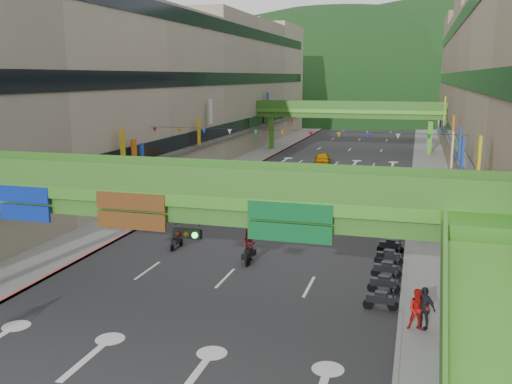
{
  "coord_description": "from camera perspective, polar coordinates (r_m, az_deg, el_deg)",
  "views": [
    {
      "loc": [
        9.38,
        -15.05,
        10.5
      ],
      "look_at": [
        0.0,
        18.0,
        3.5
      ],
      "focal_mm": 40.0,
      "sensor_mm": 36.0,
      "label": 1
    }
  ],
  "objects": [
    {
      "name": "road_slab",
      "position": [
        66.56,
        7.55,
        2.34
      ],
      "size": [
        18.0,
        140.0,
        0.02
      ],
      "primitive_type": "cube",
      "color": "#28282B",
      "rests_on": "ground"
    },
    {
      "name": "building_row_left",
      "position": [
        70.95,
        -7.81,
        10.57
      ],
      "size": [
        12.8,
        95.0,
        19.0
      ],
      "color": "#9E937F",
      "rests_on": "ground"
    },
    {
      "name": "overpass_far",
      "position": [
        80.76,
        9.23,
        7.75
      ],
      "size": [
        28.0,
        2.2,
        7.1
      ],
      "color": "#4C9E2D",
      "rests_on": "ground"
    },
    {
      "name": "scooter_rider_mid",
      "position": [
        32.47,
        -0.72,
        -5.36
      ],
      "size": [
        0.93,
        1.6,
        2.08
      ],
      "color": "black",
      "rests_on": "ground"
    },
    {
      "name": "sidewalk_right",
      "position": [
        65.9,
        17.05,
        1.9
      ],
      "size": [
        4.0,
        140.0,
        0.15
      ],
      "primitive_type": "cube",
      "color": "gray",
      "rests_on": "ground"
    },
    {
      "name": "overpass_near",
      "position": [
        22.74,
        -6.44,
        -2.02
      ],
      "size": [
        28.0,
        12.27,
        7.1
      ],
      "color": "#4C9E2D",
      "rests_on": "ground"
    },
    {
      "name": "hill_left",
      "position": [
        177.05,
        7.98,
        8.0
      ],
      "size": [
        168.0,
        140.0,
        112.0
      ],
      "primitive_type": "ellipsoid",
      "color": "#1C4419",
      "rests_on": "ground"
    },
    {
      "name": "pedestrian_red",
      "position": [
        24.98,
        15.89,
        -11.58
      ],
      "size": [
        0.9,
        0.72,
        1.77
      ],
      "primitive_type": "imported",
      "rotation": [
        0.0,
        0.0,
        0.06
      ],
      "color": "red",
      "rests_on": "ground"
    },
    {
      "name": "pedestrian_blue",
      "position": [
        38.29,
        15.98,
        -3.51
      ],
      "size": [
        0.82,
        0.54,
        1.74
      ],
      "primitive_type": "imported",
      "rotation": [
        0.0,
        0.0,
        3.12
      ],
      "color": "#2C3951",
      "rests_on": "ground"
    },
    {
      "name": "pedestrian_dark",
      "position": [
        25.18,
        16.41,
        -11.36
      ],
      "size": [
        1.14,
        0.95,
        1.82
      ],
      "primitive_type": "imported",
      "rotation": [
        0.0,
        0.0,
        -0.57
      ],
      "color": "#21212A",
      "rests_on": "ground"
    },
    {
      "name": "car_yellow",
      "position": [
        68.89,
        6.65,
        3.3
      ],
      "size": [
        2.36,
        4.62,
        1.51
      ],
      "primitive_type": "imported",
      "rotation": [
        0.0,
        0.0,
        0.13
      ],
      "color": "#C87F00",
      "rests_on": "ground"
    },
    {
      "name": "scooter_rider_near",
      "position": [
        35.61,
        -7.96,
        -4.35
      ],
      "size": [
        0.63,
        1.6,
        1.84
      ],
      "color": "black",
      "rests_on": "ground"
    },
    {
      "name": "parked_scooter_row",
      "position": [
        31.12,
        12.91,
        -7.49
      ],
      "size": [
        1.6,
        9.37,
        1.08
      ],
      "color": "black",
      "rests_on": "ground"
    },
    {
      "name": "hill_right",
      "position": [
        195.96,
        20.58,
        7.71
      ],
      "size": [
        208.0,
        176.0,
        128.0
      ],
      "primitive_type": "ellipsoid",
      "color": "#1C4419",
      "rests_on": "ground"
    },
    {
      "name": "curb_left",
      "position": [
        68.42,
        -0.02,
        2.76
      ],
      "size": [
        0.2,
        140.0,
        0.18
      ],
      "primitive_type": "cube",
      "color": "#CC5959",
      "rests_on": "ground"
    },
    {
      "name": "scooter_rider_far",
      "position": [
        46.15,
        -3.2,
        -0.2
      ],
      "size": [
        1.04,
        1.57,
        2.23
      ],
      "color": "maroon",
      "rests_on": "ground"
    },
    {
      "name": "curb_right",
      "position": [
        65.88,
        15.4,
        2.01
      ],
      "size": [
        0.2,
        140.0,
        0.18
      ],
      "primitive_type": "cube",
      "color": "gray",
      "rests_on": "ground"
    },
    {
      "name": "bunting_string",
      "position": [
        46.24,
        4.08,
        5.85
      ],
      "size": [
        26.0,
        0.36,
        0.47
      ],
      "color": "black",
      "rests_on": "ground"
    },
    {
      "name": "sidewalk_left",
      "position": [
        68.96,
        -1.54,
        2.81
      ],
      "size": [
        4.0,
        140.0,
        0.15
      ],
      "primitive_type": "cube",
      "color": "gray",
      "rests_on": "ground"
    },
    {
      "name": "car_silver",
      "position": [
        58.74,
        1.45,
        1.91
      ],
      "size": [
        1.98,
        4.39,
        1.4
      ],
      "primitive_type": "imported",
      "rotation": [
        0.0,
        0.0,
        0.12
      ],
      "color": "#B9BAC2",
      "rests_on": "ground"
    }
  ]
}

